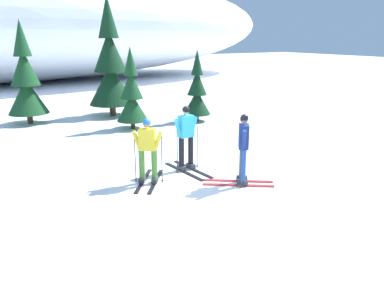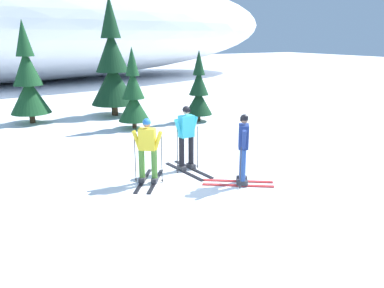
# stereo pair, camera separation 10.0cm
# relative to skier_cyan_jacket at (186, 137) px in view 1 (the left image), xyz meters

# --- Properties ---
(ground_plane) EXTENTS (120.00, 120.00, 0.00)m
(ground_plane) POSITION_rel_skier_cyan_jacket_xyz_m (-0.64, -1.18, -0.95)
(ground_plane) COLOR white
(skier_cyan_jacket) EXTENTS (0.78, 1.81, 1.82)m
(skier_cyan_jacket) POSITION_rel_skier_cyan_jacket_xyz_m (0.00, 0.00, 0.00)
(skier_cyan_jacket) COLOR black
(skier_cyan_jacket) RESTS_ON ground
(skier_yellow_jacket) EXTENTS (1.34, 1.62, 1.69)m
(skier_yellow_jacket) POSITION_rel_skier_cyan_jacket_xyz_m (-1.32, -0.37, -0.07)
(skier_yellow_jacket) COLOR black
(skier_yellow_jacket) RESTS_ON ground
(skier_navy_jacket) EXTENTS (1.70, 1.36, 1.81)m
(skier_navy_jacket) POSITION_rel_skier_cyan_jacket_xyz_m (0.70, -1.63, -0.01)
(skier_navy_jacket) COLOR red
(skier_navy_jacket) RESTS_ON ground
(pine_tree_far_left) EXTENTS (1.67, 1.67, 4.32)m
(pine_tree_far_left) POSITION_rel_skier_cyan_jacket_xyz_m (-2.83, 8.64, 0.86)
(pine_tree_far_left) COLOR #47301E
(pine_tree_far_left) RESTS_ON ground
(pine_tree_center_left) EXTENTS (1.26, 1.26, 3.25)m
(pine_tree_center_left) POSITION_rel_skier_cyan_jacket_xyz_m (0.62, 5.48, 0.41)
(pine_tree_center_left) COLOR #47301E
(pine_tree_center_left) RESTS_ON ground
(pine_tree_center_right) EXTENTS (2.09, 2.09, 5.40)m
(pine_tree_center_right) POSITION_rel_skier_cyan_jacket_xyz_m (0.82, 8.47, 1.31)
(pine_tree_center_right) COLOR #47301E
(pine_tree_center_right) RESTS_ON ground
(pine_tree_far_right) EXTENTS (1.19, 1.19, 3.08)m
(pine_tree_far_right) POSITION_rel_skier_cyan_jacket_xyz_m (3.60, 5.38, 0.34)
(pine_tree_far_right) COLOR #47301E
(pine_tree_far_right) RESTS_ON ground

